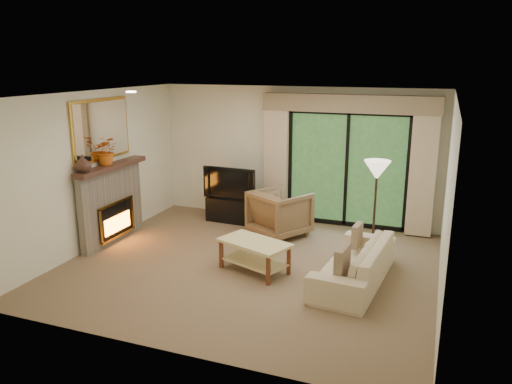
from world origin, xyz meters
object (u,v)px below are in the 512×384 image
at_px(armchair, 280,213).
at_px(sofa, 354,262).
at_px(coffee_table, 255,256).
at_px(media_console, 232,209).

height_order(armchair, sofa, armchair).
relative_size(armchair, coffee_table, 0.87).
xyz_separation_m(media_console, coffee_table, (1.28, -2.11, 0.00)).
relative_size(sofa, coffee_table, 1.91).
bearing_deg(armchair, sofa, 167.04).
height_order(sofa, coffee_table, sofa).
distance_m(media_console, sofa, 3.37).
distance_m(armchair, coffee_table, 1.67).
height_order(media_console, coffee_table, same).
bearing_deg(coffee_table, armchair, 115.16).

